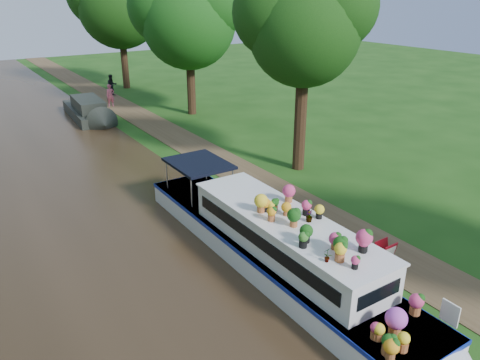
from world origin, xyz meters
name	(u,v)px	position (x,y,z in m)	size (l,w,h in m)	color
ground	(271,211)	(0.00, 0.00, 0.00)	(100.00, 100.00, 0.00)	#184310
canal_water	(120,256)	(-6.00, 0.00, 0.01)	(10.00, 100.00, 0.02)	#2E2214
towpath	(296,203)	(1.20, 0.00, 0.01)	(2.20, 100.00, 0.03)	#4D3B24
plant_boat	(285,249)	(-2.25, -3.62, 0.85)	(2.29, 13.52, 2.26)	white
tree_near_overhang	(304,21)	(3.79, 3.06, 6.60)	(5.52, 5.28, 8.99)	black
tree_near_mid	(187,13)	(4.48, 15.08, 6.44)	(6.90, 6.60, 9.40)	black
tree_near_far	(118,0)	(3.98, 26.09, 7.05)	(7.59, 7.26, 10.30)	black
second_boat	(89,111)	(-1.75, 17.45, 0.54)	(2.39, 7.03, 1.34)	black
sandwich_board	(385,257)	(0.45, -5.06, 0.43)	(0.56, 0.45, 0.89)	#A10B17
pedestrian_pink	(110,95)	(0.59, 20.01, 0.82)	(0.57, 0.38, 1.57)	#E55E7A
pedestrian_dark	(112,85)	(1.90, 23.49, 0.85)	(0.80, 0.62, 1.65)	black
verge_plant	(195,170)	(-0.60, 5.00, 0.19)	(0.34, 0.29, 0.37)	#35641E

